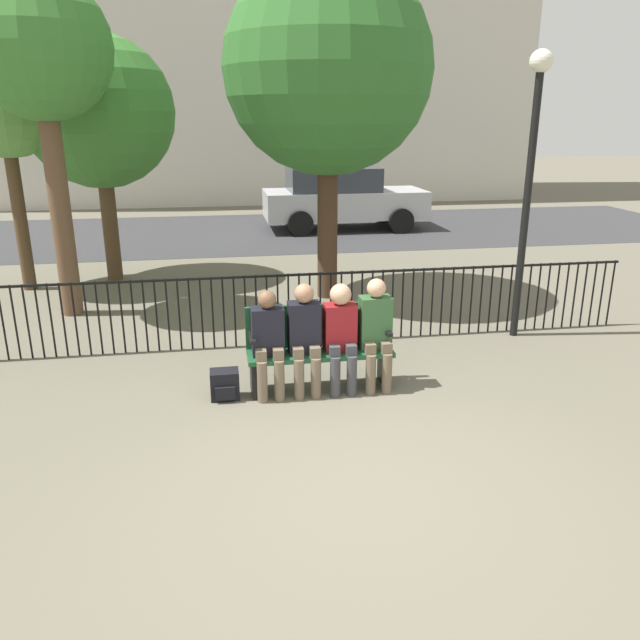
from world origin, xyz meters
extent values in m
plane|color=#605B4C|center=(0.00, 0.00, 0.00)|extent=(80.00, 80.00, 0.00)
cube|color=#194728|center=(0.00, 2.03, 0.42)|extent=(1.58, 0.45, 0.05)
cube|color=#194728|center=(0.00, 2.22, 0.69)|extent=(1.58, 0.05, 0.47)
cube|color=black|center=(-0.73, 2.03, 0.20)|extent=(0.06, 0.38, 0.40)
cube|color=black|center=(0.73, 2.03, 0.20)|extent=(0.06, 0.38, 0.40)
cube|color=black|center=(-0.73, 2.03, 0.65)|extent=(0.06, 0.38, 0.04)
cube|color=black|center=(0.73, 2.03, 0.65)|extent=(0.06, 0.38, 0.04)
cylinder|color=brown|center=(-0.65, 1.81, 0.23)|extent=(0.11, 0.11, 0.45)
cylinder|color=brown|center=(-0.47, 1.81, 0.23)|extent=(0.11, 0.11, 0.45)
cube|color=brown|center=(-0.65, 1.91, 0.50)|extent=(0.11, 0.20, 0.12)
cube|color=brown|center=(-0.47, 1.91, 0.50)|extent=(0.11, 0.20, 0.12)
cube|color=black|center=(-0.56, 2.03, 0.71)|extent=(0.34, 0.22, 0.51)
sphere|color=brown|center=(-0.56, 2.01, 1.06)|extent=(0.19, 0.19, 0.19)
cylinder|color=brown|center=(-0.26, 1.81, 0.23)|extent=(0.11, 0.11, 0.45)
cylinder|color=brown|center=(-0.08, 1.81, 0.23)|extent=(0.11, 0.11, 0.45)
cube|color=brown|center=(-0.26, 1.91, 0.50)|extent=(0.11, 0.20, 0.12)
cube|color=brown|center=(-0.08, 1.91, 0.50)|extent=(0.11, 0.20, 0.12)
cube|color=black|center=(-0.17, 2.03, 0.73)|extent=(0.34, 0.22, 0.55)
sphere|color=#A37556|center=(-0.17, 2.01, 1.11)|extent=(0.21, 0.21, 0.21)
cylinder|color=#3D3D42|center=(0.13, 1.81, 0.23)|extent=(0.11, 0.11, 0.45)
cylinder|color=#3D3D42|center=(0.31, 1.81, 0.23)|extent=(0.11, 0.11, 0.45)
cube|color=#3D3D42|center=(0.13, 1.91, 0.50)|extent=(0.11, 0.20, 0.12)
cube|color=#3D3D42|center=(0.31, 1.91, 0.50)|extent=(0.11, 0.20, 0.12)
cube|color=maroon|center=(0.22, 2.03, 0.71)|extent=(0.34, 0.22, 0.51)
sphere|color=tan|center=(0.22, 2.01, 1.08)|extent=(0.23, 0.23, 0.23)
cylinder|color=brown|center=(0.52, 1.81, 0.23)|extent=(0.11, 0.11, 0.45)
cylinder|color=brown|center=(0.70, 1.81, 0.23)|extent=(0.11, 0.11, 0.45)
cube|color=brown|center=(0.52, 1.91, 0.50)|extent=(0.11, 0.20, 0.12)
cube|color=brown|center=(0.70, 1.91, 0.50)|extent=(0.11, 0.20, 0.12)
cube|color=#335B33|center=(0.61, 2.03, 0.74)|extent=(0.34, 0.22, 0.58)
sphere|color=tan|center=(0.61, 2.01, 1.13)|extent=(0.20, 0.20, 0.20)
cube|color=black|center=(-1.04, 1.97, 0.16)|extent=(0.30, 0.22, 0.31)
cube|color=black|center=(-1.04, 1.83, 0.11)|extent=(0.21, 0.04, 0.14)
cylinder|color=black|center=(-3.66, 3.53, 0.47)|extent=(0.02, 0.02, 0.95)
cylinder|color=black|center=(-3.52, 3.53, 0.47)|extent=(0.02, 0.02, 0.95)
cylinder|color=black|center=(-3.38, 3.53, 0.47)|extent=(0.02, 0.02, 0.95)
cylinder|color=black|center=(-3.24, 3.53, 0.47)|extent=(0.02, 0.02, 0.95)
cylinder|color=black|center=(-3.10, 3.53, 0.47)|extent=(0.02, 0.02, 0.95)
cylinder|color=black|center=(-2.96, 3.53, 0.47)|extent=(0.02, 0.02, 0.95)
cylinder|color=black|center=(-2.82, 3.53, 0.47)|extent=(0.02, 0.02, 0.95)
cylinder|color=black|center=(-2.68, 3.53, 0.47)|extent=(0.02, 0.02, 0.95)
cylinder|color=black|center=(-2.54, 3.53, 0.47)|extent=(0.02, 0.02, 0.95)
cylinder|color=black|center=(-2.40, 3.53, 0.47)|extent=(0.02, 0.02, 0.95)
cylinder|color=black|center=(-2.26, 3.53, 0.47)|extent=(0.02, 0.02, 0.95)
cylinder|color=black|center=(-2.12, 3.53, 0.47)|extent=(0.02, 0.02, 0.95)
cylinder|color=black|center=(-1.98, 3.53, 0.47)|extent=(0.02, 0.02, 0.95)
cylinder|color=black|center=(-1.84, 3.53, 0.47)|extent=(0.02, 0.02, 0.95)
cylinder|color=black|center=(-1.70, 3.53, 0.47)|extent=(0.02, 0.02, 0.95)
cylinder|color=black|center=(-1.56, 3.53, 0.47)|extent=(0.02, 0.02, 0.95)
cylinder|color=black|center=(-1.42, 3.53, 0.47)|extent=(0.02, 0.02, 0.95)
cylinder|color=black|center=(-1.28, 3.53, 0.47)|extent=(0.02, 0.02, 0.95)
cylinder|color=black|center=(-1.14, 3.53, 0.47)|extent=(0.02, 0.02, 0.95)
cylinder|color=black|center=(-1.00, 3.53, 0.47)|extent=(0.02, 0.02, 0.95)
cylinder|color=black|center=(-0.86, 3.53, 0.47)|extent=(0.02, 0.02, 0.95)
cylinder|color=black|center=(-0.72, 3.53, 0.47)|extent=(0.02, 0.02, 0.95)
cylinder|color=black|center=(-0.58, 3.53, 0.47)|extent=(0.02, 0.02, 0.95)
cylinder|color=black|center=(-0.44, 3.53, 0.47)|extent=(0.02, 0.02, 0.95)
cylinder|color=black|center=(-0.30, 3.53, 0.47)|extent=(0.02, 0.02, 0.95)
cylinder|color=black|center=(-0.16, 3.53, 0.47)|extent=(0.02, 0.02, 0.95)
cylinder|color=black|center=(-0.02, 3.53, 0.47)|extent=(0.02, 0.02, 0.95)
cylinder|color=black|center=(0.12, 3.53, 0.47)|extent=(0.02, 0.02, 0.95)
cylinder|color=black|center=(0.26, 3.53, 0.47)|extent=(0.02, 0.02, 0.95)
cylinder|color=black|center=(0.40, 3.53, 0.47)|extent=(0.02, 0.02, 0.95)
cylinder|color=black|center=(0.54, 3.53, 0.47)|extent=(0.02, 0.02, 0.95)
cylinder|color=black|center=(0.68, 3.53, 0.47)|extent=(0.02, 0.02, 0.95)
cylinder|color=black|center=(0.82, 3.53, 0.47)|extent=(0.02, 0.02, 0.95)
cylinder|color=black|center=(0.96, 3.53, 0.47)|extent=(0.02, 0.02, 0.95)
cylinder|color=black|center=(1.10, 3.53, 0.47)|extent=(0.02, 0.02, 0.95)
cylinder|color=black|center=(1.24, 3.53, 0.47)|extent=(0.02, 0.02, 0.95)
cylinder|color=black|center=(1.38, 3.53, 0.47)|extent=(0.02, 0.02, 0.95)
cylinder|color=black|center=(1.52, 3.53, 0.47)|extent=(0.02, 0.02, 0.95)
cylinder|color=black|center=(1.66, 3.53, 0.47)|extent=(0.02, 0.02, 0.95)
cylinder|color=black|center=(1.80, 3.53, 0.47)|extent=(0.02, 0.02, 0.95)
cylinder|color=black|center=(1.94, 3.53, 0.47)|extent=(0.02, 0.02, 0.95)
cylinder|color=black|center=(2.08, 3.53, 0.47)|extent=(0.02, 0.02, 0.95)
cylinder|color=black|center=(2.22, 3.53, 0.47)|extent=(0.02, 0.02, 0.95)
cylinder|color=black|center=(2.36, 3.53, 0.47)|extent=(0.02, 0.02, 0.95)
cylinder|color=black|center=(2.50, 3.53, 0.47)|extent=(0.02, 0.02, 0.95)
cylinder|color=black|center=(2.64, 3.53, 0.47)|extent=(0.02, 0.02, 0.95)
cylinder|color=black|center=(2.78, 3.53, 0.47)|extent=(0.02, 0.02, 0.95)
cylinder|color=black|center=(2.92, 3.53, 0.47)|extent=(0.02, 0.02, 0.95)
cylinder|color=black|center=(3.06, 3.53, 0.47)|extent=(0.02, 0.02, 0.95)
cylinder|color=black|center=(3.20, 3.53, 0.47)|extent=(0.02, 0.02, 0.95)
cylinder|color=black|center=(3.34, 3.53, 0.47)|extent=(0.02, 0.02, 0.95)
cylinder|color=black|center=(3.48, 3.53, 0.47)|extent=(0.02, 0.02, 0.95)
cylinder|color=black|center=(3.62, 3.53, 0.47)|extent=(0.02, 0.02, 0.95)
cylinder|color=black|center=(3.76, 3.53, 0.47)|extent=(0.02, 0.02, 0.95)
cylinder|color=black|center=(3.90, 3.53, 0.47)|extent=(0.02, 0.02, 0.95)
cylinder|color=black|center=(4.04, 3.53, 0.47)|extent=(0.02, 0.02, 0.95)
cylinder|color=black|center=(4.18, 3.53, 0.47)|extent=(0.02, 0.02, 0.95)
cylinder|color=black|center=(4.32, 3.53, 0.47)|extent=(0.02, 0.02, 0.95)
cylinder|color=black|center=(4.46, 3.53, 0.47)|extent=(0.02, 0.02, 0.95)
cube|color=black|center=(0.00, 3.53, 0.93)|extent=(9.00, 0.03, 0.03)
cylinder|color=#4C3823|center=(-2.91, 7.46, 1.12)|extent=(0.27, 0.27, 2.24)
sphere|color=#38752D|center=(-2.91, 7.46, 2.94)|extent=(2.58, 2.58, 2.58)
cylinder|color=brown|center=(-3.25, 5.37, 1.61)|extent=(0.29, 0.29, 3.22)
sphere|color=#38752D|center=(-3.25, 5.37, 3.76)|extent=(1.95, 1.95, 1.95)
cylinder|color=#4C3823|center=(-4.29, 7.01, 1.34)|extent=(0.22, 0.22, 2.68)
sphere|color=#569342|center=(-4.29, 7.01, 3.26)|extent=(2.09, 2.09, 2.09)
cylinder|color=#422D1E|center=(0.75, 5.69, 1.34)|extent=(0.32, 0.32, 2.69)
sphere|color=#2D6628|center=(0.75, 5.69, 3.56)|extent=(3.17, 3.17, 3.17)
cylinder|color=black|center=(2.93, 3.34, 1.71)|extent=(0.10, 0.10, 3.42)
sphere|color=silver|center=(2.93, 3.34, 3.50)|extent=(0.28, 0.28, 0.28)
cube|color=#333335|center=(0.00, 12.00, 0.00)|extent=(24.00, 6.00, 0.01)
cube|color=#B7B7BC|center=(2.36, 12.03, 0.67)|extent=(4.20, 1.70, 0.70)
cube|color=#2D333D|center=(2.05, 12.03, 1.32)|extent=(2.31, 1.56, 0.60)
cylinder|color=black|center=(3.66, 11.16, 0.32)|extent=(0.64, 0.20, 0.64)
cylinder|color=black|center=(3.66, 12.90, 0.32)|extent=(0.64, 0.20, 0.64)
cylinder|color=black|center=(1.06, 11.16, 0.32)|extent=(0.64, 0.20, 0.64)
cylinder|color=black|center=(1.06, 12.90, 0.32)|extent=(0.64, 0.20, 0.64)
camera|label=1|loc=(-1.06, -4.20, 2.87)|focal=35.00mm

